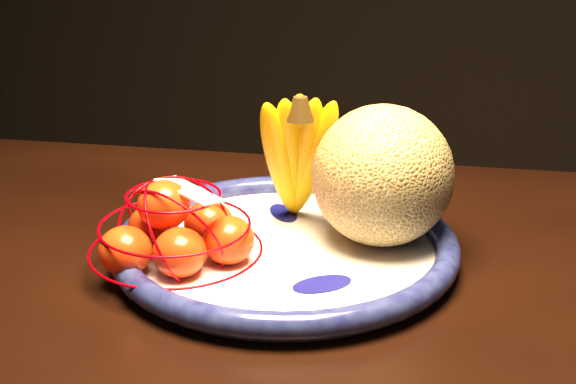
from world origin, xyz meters
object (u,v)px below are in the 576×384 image
(cantaloupe, at_px, (382,175))
(banana_bunch, at_px, (297,152))
(mandarin_bag, at_px, (176,233))
(fruit_bowl, at_px, (285,246))

(cantaloupe, height_order, banana_bunch, banana_bunch)
(banana_bunch, relative_size, mandarin_bag, 0.72)
(banana_bunch, bearing_deg, mandarin_bag, -147.55)
(cantaloupe, bearing_deg, mandarin_bag, -149.03)
(mandarin_bag, bearing_deg, fruit_bowl, 34.83)
(cantaloupe, relative_size, banana_bunch, 0.89)
(banana_bunch, bearing_deg, fruit_bowl, -107.29)
(mandarin_bag, bearing_deg, cantaloupe, 30.97)
(fruit_bowl, relative_size, banana_bunch, 2.19)
(fruit_bowl, xyz_separation_m, banana_bunch, (-0.01, 0.06, 0.08))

